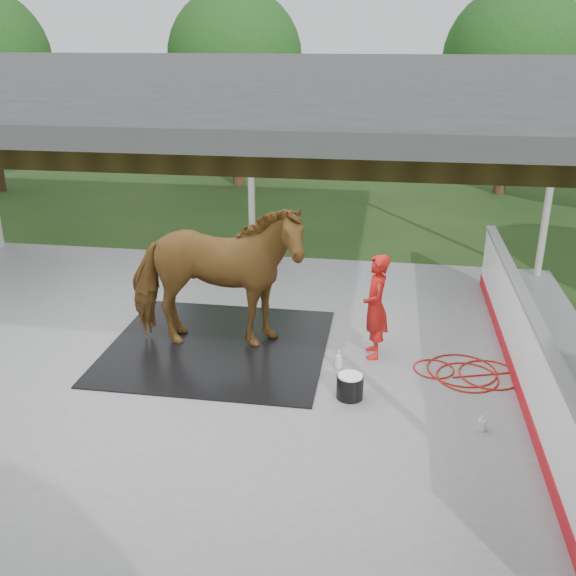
# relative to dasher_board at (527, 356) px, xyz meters

# --- Properties ---
(ground) EXTENTS (100.00, 100.00, 0.00)m
(ground) POSITION_rel_dasher_board_xyz_m (-4.60, 0.00, -0.59)
(ground) COLOR #1E3814
(concrete_slab) EXTENTS (12.00, 10.00, 0.05)m
(concrete_slab) POSITION_rel_dasher_board_xyz_m (-4.60, 0.00, -0.57)
(concrete_slab) COLOR slate
(concrete_slab) RESTS_ON ground
(pavilion_structure) EXTENTS (12.60, 10.60, 4.05)m
(pavilion_structure) POSITION_rel_dasher_board_xyz_m (-4.60, -0.00, 3.37)
(pavilion_structure) COLOR beige
(pavilion_structure) RESTS_ON ground
(dasher_board) EXTENTS (0.16, 8.00, 1.15)m
(dasher_board) POSITION_rel_dasher_board_xyz_m (0.00, 0.00, 0.00)
(dasher_board) COLOR #AE0E18
(dasher_board) RESTS_ON concrete_slab
(tree_belt) EXTENTS (28.00, 28.00, 5.80)m
(tree_belt) POSITION_rel_dasher_board_xyz_m (-4.30, 0.90, 3.20)
(tree_belt) COLOR #382314
(tree_belt) RESTS_ON ground
(rubber_mat) EXTENTS (3.23, 3.03, 0.02)m
(rubber_mat) POSITION_rel_dasher_board_xyz_m (-4.29, 0.69, -0.53)
(rubber_mat) COLOR black
(rubber_mat) RESTS_ON concrete_slab
(horse) EXTENTS (2.73, 1.46, 2.21)m
(horse) POSITION_rel_dasher_board_xyz_m (-4.29, 0.69, 0.59)
(horse) COLOR brown
(horse) RESTS_ON rubber_mat
(handler) EXTENTS (0.44, 0.61, 1.55)m
(handler) POSITION_rel_dasher_board_xyz_m (-1.97, 0.79, 0.23)
(handler) COLOR red
(handler) RESTS_ON concrete_slab
(wash_bucket) EXTENTS (0.35, 0.35, 0.32)m
(wash_bucket) POSITION_rel_dasher_board_xyz_m (-2.23, -0.46, -0.38)
(wash_bucket) COLOR black
(wash_bucket) RESTS_ON concrete_slab
(soap_bottle_a) EXTENTS (0.12, 0.12, 0.27)m
(soap_bottle_a) POSITION_rel_dasher_board_xyz_m (-2.44, 0.31, -0.41)
(soap_bottle_a) COLOR silver
(soap_bottle_a) RESTS_ON concrete_slab
(soap_bottle_b) EXTENTS (0.11, 0.12, 0.19)m
(soap_bottle_b) POSITION_rel_dasher_board_xyz_m (-0.63, -0.95, -0.45)
(soap_bottle_b) COLOR #338CD8
(soap_bottle_b) RESTS_ON concrete_slab
(hose_coil) EXTENTS (1.77, 1.10, 0.02)m
(hose_coil) POSITION_rel_dasher_board_xyz_m (-0.65, 0.42, -0.53)
(hose_coil) COLOR #A7170B
(hose_coil) RESTS_ON concrete_slab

